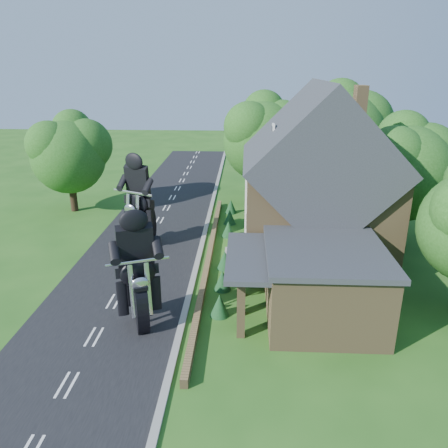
{
  "coord_description": "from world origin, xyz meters",
  "views": [
    {
      "loc": [
        6.38,
        -18.65,
        11.02
      ],
      "look_at": [
        5.26,
        3.8,
        2.8
      ],
      "focal_mm": 35.0,
      "sensor_mm": 36.0,
      "label": 1
    }
  ],
  "objects_px": {
    "garden_wall": "(209,258)",
    "motorcycle_lead": "(140,309)",
    "house": "(316,187)",
    "motorcycle_follow": "(141,232)",
    "annex": "(320,282)"
  },
  "relations": [
    {
      "from": "annex",
      "to": "house",
      "type": "bearing_deg",
      "value": 84.76
    },
    {
      "from": "garden_wall",
      "to": "motorcycle_follow",
      "type": "height_order",
      "value": "motorcycle_follow"
    },
    {
      "from": "house",
      "to": "motorcycle_follow",
      "type": "height_order",
      "value": "house"
    },
    {
      "from": "house",
      "to": "annex",
      "type": "relative_size",
      "value": 1.45
    },
    {
      "from": "motorcycle_follow",
      "to": "house",
      "type": "bearing_deg",
      "value": -161.12
    },
    {
      "from": "annex",
      "to": "motorcycle_lead",
      "type": "distance_m",
      "value": 8.2
    },
    {
      "from": "house",
      "to": "motorcycle_lead",
      "type": "height_order",
      "value": "house"
    },
    {
      "from": "motorcycle_lead",
      "to": "motorcycle_follow",
      "type": "bearing_deg",
      "value": -99.33
    },
    {
      "from": "motorcycle_lead",
      "to": "house",
      "type": "bearing_deg",
      "value": -159.53
    },
    {
      "from": "garden_wall",
      "to": "house",
      "type": "distance_m",
      "value": 7.52
    },
    {
      "from": "garden_wall",
      "to": "house",
      "type": "bearing_deg",
      "value": 9.17
    },
    {
      "from": "garden_wall",
      "to": "motorcycle_lead",
      "type": "relative_size",
      "value": 12.4
    },
    {
      "from": "garden_wall",
      "to": "house",
      "type": "height_order",
      "value": "house"
    },
    {
      "from": "garden_wall",
      "to": "annex",
      "type": "xyz_separation_m",
      "value": [
        5.57,
        -5.8,
        1.57
      ]
    },
    {
      "from": "garden_wall",
      "to": "motorcycle_lead",
      "type": "height_order",
      "value": "motorcycle_lead"
    }
  ]
}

